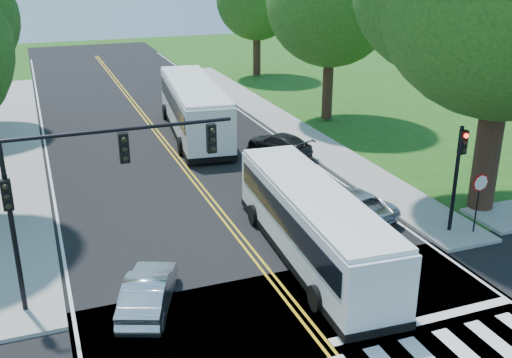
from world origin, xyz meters
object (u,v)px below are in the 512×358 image
bus_lead (312,222)px  bus_follow (194,107)px  signal_nw (88,177)px  signal_ne (458,166)px  suv (351,203)px  dark_sedan (279,144)px  hatchback (149,291)px

bus_lead → bus_follow: bearing=-87.4°
signal_nw → signal_ne: size_ratio=1.62×
bus_follow → suv: bearing=108.2°
signal_nw → suv: (11.10, 3.01, -3.77)m
signal_nw → bus_follow: 19.50m
suv → dark_sedan: dark_sedan is taller
bus_lead → dark_sedan: bus_lead is taller
signal_ne → dark_sedan: size_ratio=1.04×
bus_lead → suv: 4.48m
signal_ne → suv: 4.83m
signal_nw → bus_follow: size_ratio=0.56×
dark_sedan → bus_follow: bearing=-80.9°
bus_follow → suv: (3.05, -14.55, -1.13)m
signal_ne → hatchback: bearing=-174.9°
signal_nw → dark_sedan: (11.45, 11.92, -3.75)m
bus_lead → bus_follow: 17.46m
hatchback → signal_ne: bearing=-153.6°
bus_lead → hatchback: (-6.38, -1.23, -0.84)m
bus_lead → signal_nw: bearing=4.3°
signal_ne → hatchback: signal_ne is taller
signal_nw → suv: signal_nw is taller
bus_lead → hatchback: bus_lead is taller
bus_follow → hatchback: bearing=76.8°
bus_follow → suv: 14.91m
signal_nw → bus_lead: signal_nw is taller
bus_lead → suv: bearing=-135.3°
bus_lead → hatchback: 6.55m
hatchback → dark_sedan: 16.44m
signal_ne → bus_follow: size_ratio=0.34×
signal_ne → bus_lead: size_ratio=0.40×
hatchback → suv: (9.68, 4.12, -0.04)m
signal_ne → bus_follow: 18.60m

